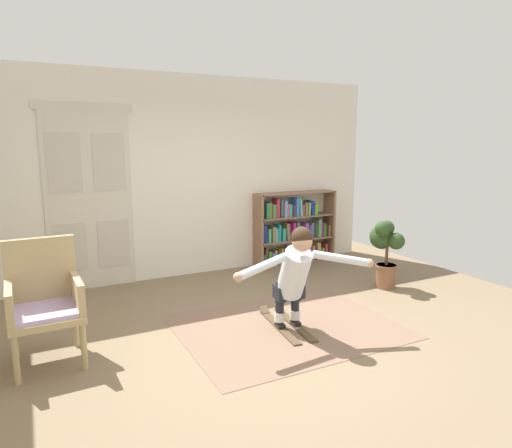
# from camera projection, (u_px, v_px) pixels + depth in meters

# --- Properties ---
(ground_plane) EXTENTS (7.20, 7.20, 0.00)m
(ground_plane) POSITION_uv_depth(u_px,v_px,m) (277.00, 338.00, 4.53)
(ground_plane) COLOR #7A664C
(back_wall) EXTENTS (6.00, 0.10, 2.90)m
(back_wall) POSITION_uv_depth(u_px,v_px,m) (190.00, 177.00, 6.55)
(back_wall) COLOR silver
(back_wall) RESTS_ON ground
(double_door) EXTENTS (1.22, 0.05, 2.45)m
(double_door) POSITION_uv_depth(u_px,v_px,m) (89.00, 198.00, 5.91)
(double_door) COLOR beige
(double_door) RESTS_ON ground
(rug) EXTENTS (2.26, 1.81, 0.01)m
(rug) POSITION_uv_depth(u_px,v_px,m) (287.00, 326.00, 4.81)
(rug) COLOR #7A5F4C
(rug) RESTS_ON ground
(bookshelf) EXTENTS (1.39, 0.30, 1.16)m
(bookshelf) POSITION_uv_depth(u_px,v_px,m) (293.00, 231.00, 7.27)
(bookshelf) COLOR #87624A
(bookshelf) RESTS_ON ground
(wicker_chair) EXTENTS (0.62, 0.62, 1.10)m
(wicker_chair) POSITION_uv_depth(u_px,v_px,m) (44.00, 299.00, 3.98)
(wicker_chair) COLOR tan
(wicker_chair) RESTS_ON ground
(potted_plant) EXTENTS (0.41, 0.48, 0.93)m
(potted_plant) POSITION_uv_depth(u_px,v_px,m) (385.00, 247.00, 6.07)
(potted_plant) COLOR brown
(potted_plant) RESTS_ON ground
(skis_pair) EXTENTS (0.38, 0.99, 0.07)m
(skis_pair) POSITION_uv_depth(u_px,v_px,m) (286.00, 324.00, 4.84)
(skis_pair) COLOR brown
(skis_pair) RESTS_ON rug
(person_skier) EXTENTS (1.47, 0.69, 1.07)m
(person_skier) POSITION_uv_depth(u_px,v_px,m) (295.00, 271.00, 4.53)
(person_skier) COLOR white
(person_skier) RESTS_ON skis_pair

